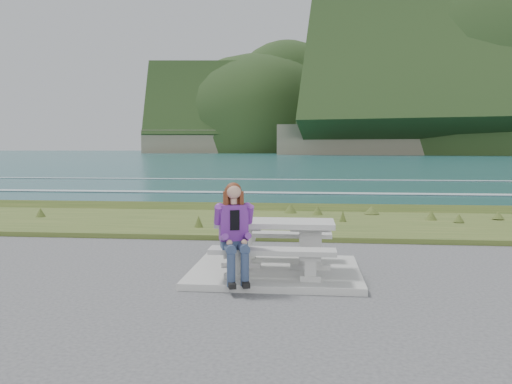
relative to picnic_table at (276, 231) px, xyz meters
The scene contains 8 objects.
concrete_slab 0.63m from the picnic_table, behind, with size 2.60×2.10×0.10m, color #A6A6A1.
picnic_table is the anchor object (origin of this frame).
bench_landward 0.74m from the picnic_table, 90.00° to the right, with size 1.80×0.35×0.45m.
bench_seaward 0.74m from the picnic_table, 90.00° to the left, with size 1.80×0.35×0.45m.
grass_verge 5.05m from the picnic_table, 90.00° to the left, with size 160.00×4.50×0.22m, color #2D4B1C.
shore_drop 7.93m from the picnic_table, 90.00° to the left, with size 160.00×0.80×2.20m, color #69624E.
ocean 25.21m from the picnic_table, 90.00° to the left, with size 1600.00×1600.00×0.09m.
seated_woman 0.97m from the picnic_table, 121.75° to the right, with size 0.56×0.76×1.39m.
Camera 1 is at (0.49, -7.64, 1.97)m, focal length 35.00 mm.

